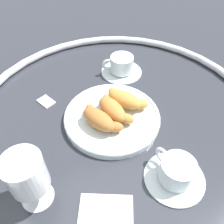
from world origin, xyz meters
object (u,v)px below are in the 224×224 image
croissant_small (113,109)px  coffee_cup_far (176,172)px  pastry_plate (112,117)px  croissant_extra (125,99)px  juice_glass_left (27,176)px  folded_napkin (105,221)px  croissant_large (99,119)px  coffee_cup_near (121,66)px  sugar_packet (46,101)px

croissant_small → coffee_cup_far: 0.22m
pastry_plate → croissant_extra: croissant_extra is taller
juice_glass_left → folded_napkin: size_ratio=1.27×
pastry_plate → croissant_extra: 0.06m
croissant_large → coffee_cup_far: (0.19, 0.11, -0.01)m
coffee_cup_near → coffee_cup_far: 0.40m
coffee_cup_near → sugar_packet: (0.06, -0.26, -0.02)m
croissant_small → coffee_cup_near: 0.21m
croissant_small → juice_glass_left: (0.16, -0.22, 0.05)m
sugar_packet → folded_napkin: size_ratio=0.45×
folded_napkin → sugar_packet: bearing=-170.9°
croissant_extra → coffee_cup_near: bearing=162.4°
coffee_cup_far → pastry_plate: bearing=-161.2°
coffee_cup_near → coffee_cup_far: bearing=-3.8°
croissant_extra → juice_glass_left: (0.18, -0.27, 0.05)m
coffee_cup_far → sugar_packet: coffee_cup_far is taller
pastry_plate → sugar_packet: pastry_plate is taller
folded_napkin → croissant_extra: bearing=151.8°
pastry_plate → coffee_cup_near: (-0.19, 0.10, 0.02)m
croissant_small → coffee_cup_near: size_ratio=0.97×
coffee_cup_far → croissant_large: bearing=-149.1°
croissant_large → sugar_packet: bearing=-141.5°
pastry_plate → coffee_cup_far: bearing=18.8°
pastry_plate → juice_glass_left: bearing=-54.8°
croissant_large → juice_glass_left: (0.13, -0.18, 0.05)m
coffee_cup_far → juice_glass_left: bearing=-101.0°
pastry_plate → juice_glass_left: 0.28m
croissant_extra → coffee_cup_far: size_ratio=0.87×
sugar_packet → juice_glass_left: bearing=-40.0°
croissant_large → coffee_cup_far: size_ratio=0.90×
coffee_cup_far → coffee_cup_near: bearing=176.2°
coffee_cup_far → sugar_packet: size_ratio=2.72×
croissant_small → juice_glass_left: 0.28m
croissant_large → croissant_small: bearing=117.1°
coffee_cup_near → folded_napkin: (0.44, -0.20, -0.02)m
pastry_plate → folded_napkin: (0.25, -0.10, -0.01)m
juice_glass_left → coffee_cup_far: bearing=79.0°
pastry_plate → folded_napkin: 0.27m
croissant_small → coffee_cup_near: (-0.19, 0.10, -0.01)m
sugar_packet → folded_napkin: 0.39m
croissant_extra → coffee_cup_near: size_ratio=0.87×
coffee_cup_near → juice_glass_left: 0.48m
coffee_cup_near → folded_napkin: bearing=-24.4°
croissant_large → coffee_cup_near: bearing=146.5°
sugar_packet → croissant_extra: bearing=34.9°
pastry_plate → coffee_cup_far: (0.21, 0.07, 0.02)m
croissant_extra → pastry_plate: bearing=-61.5°
croissant_small → juice_glass_left: bearing=-55.0°
coffee_cup_far → croissant_extra: bearing=-173.8°
coffee_cup_near → folded_napkin: 0.49m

